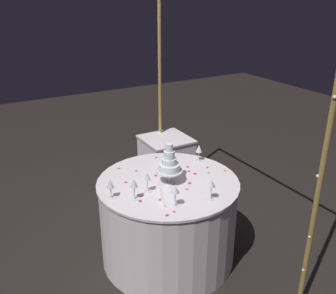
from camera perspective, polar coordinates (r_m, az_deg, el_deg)
name	(u,v)px	position (r m, az deg, el deg)	size (l,w,h in m)	color
ground_plane	(168,255)	(3.55, 0.00, -16.09)	(12.00, 12.00, 0.00)	black
decorative_arch	(222,81)	(3.13, 8.18, 9.96)	(2.16, 0.06, 2.39)	olive
main_table	(168,220)	(3.33, 0.00, -10.98)	(1.19, 1.19, 0.76)	white
side_table	(166,170)	(4.19, -0.27, -3.45)	(0.49, 0.49, 0.76)	white
tiered_cake	(169,164)	(3.04, 0.11, -2.63)	(0.22, 0.22, 0.34)	silver
wine_glass_0	(211,184)	(2.83, 6.59, -5.65)	(0.06, 0.06, 0.17)	silver
wine_glass_1	(110,185)	(2.87, -8.74, -5.66)	(0.06, 0.06, 0.16)	silver
wine_glass_2	(175,190)	(2.73, 1.09, -6.61)	(0.07, 0.07, 0.17)	silver
wine_glass_3	(162,158)	(3.31, -0.86, -1.73)	(0.06, 0.06, 0.13)	silver
wine_glass_4	(134,184)	(2.82, -5.20, -5.62)	(0.06, 0.06, 0.18)	silver
wine_glass_5	(147,178)	(2.93, -3.15, -4.68)	(0.06, 0.06, 0.17)	silver
wine_glass_6	(199,149)	(3.46, 4.72, -0.35)	(0.06, 0.06, 0.16)	silver
cake_knife	(162,198)	(2.89, -0.89, -7.77)	(0.28, 0.14, 0.01)	silver
rose_petal_0	(225,171)	(3.34, 8.68, -3.57)	(0.03, 0.02, 0.00)	#E02D47
rose_petal_1	(140,201)	(2.86, -4.23, -8.19)	(0.04, 0.03, 0.00)	#E02D47
rose_petal_2	(136,171)	(3.31, -4.82, -3.63)	(0.03, 0.02, 0.00)	#E02D47
rose_petal_3	(187,189)	(3.01, 2.88, -6.41)	(0.03, 0.02, 0.00)	#E02D47
rose_petal_4	(126,182)	(3.13, -6.41, -5.35)	(0.03, 0.02, 0.00)	#E02D47
rose_petal_5	(148,188)	(3.03, -3.04, -6.28)	(0.03, 0.02, 0.00)	#E02D47
rose_petal_6	(156,157)	(3.57, -1.82, -1.56)	(0.03, 0.02, 0.00)	#E02D47
rose_petal_7	(160,200)	(2.87, -1.20, -7.99)	(0.03, 0.02, 0.00)	#E02D47
rose_petal_8	(207,167)	(3.38, 6.01, -3.10)	(0.03, 0.02, 0.00)	#E02D47
rose_petal_9	(188,167)	(3.38, 3.02, -3.03)	(0.03, 0.02, 0.00)	#E02D47
rose_petal_10	(190,183)	(3.11, 3.30, -5.50)	(0.04, 0.03, 0.00)	#E02D47
rose_petal_11	(189,171)	(3.30, 3.17, -3.70)	(0.03, 0.02, 0.00)	#E02D47
rose_petal_12	(156,175)	(3.22, -1.87, -4.35)	(0.04, 0.03, 0.00)	#E02D47
rose_petal_13	(119,168)	(3.38, -7.47, -3.22)	(0.03, 0.02, 0.00)	#E02D47
rose_petal_14	(167,215)	(2.69, -0.17, -10.34)	(0.03, 0.02, 0.00)	#E02D47
rose_petal_15	(174,212)	(2.73, 0.93, -9.81)	(0.03, 0.02, 0.00)	#E02D47
rose_petal_16	(195,174)	(3.26, 4.15, -4.08)	(0.04, 0.03, 0.00)	#E02D47
rose_petal_17	(209,187)	(3.05, 6.28, -6.11)	(0.03, 0.02, 0.00)	#E02D47
rose_petal_18	(209,173)	(3.29, 6.19, -3.91)	(0.02, 0.02, 0.00)	#E02D47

